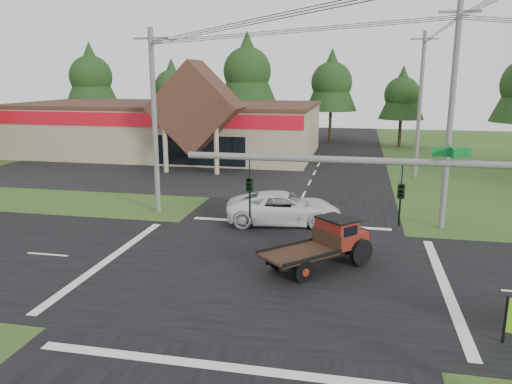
# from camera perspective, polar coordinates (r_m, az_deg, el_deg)

# --- Properties ---
(ground) EXTENTS (120.00, 120.00, 0.00)m
(ground) POSITION_cam_1_polar(r_m,az_deg,el_deg) (20.75, 1.10, -9.15)
(ground) COLOR #294619
(ground) RESTS_ON ground
(road_ns) EXTENTS (12.00, 120.00, 0.02)m
(road_ns) POSITION_cam_1_polar(r_m,az_deg,el_deg) (20.75, 1.10, -9.13)
(road_ns) COLOR black
(road_ns) RESTS_ON ground
(road_ew) EXTENTS (120.00, 12.00, 0.02)m
(road_ew) POSITION_cam_1_polar(r_m,az_deg,el_deg) (20.75, 1.10, -9.12)
(road_ew) COLOR black
(road_ew) RESTS_ON ground
(parking_apron) EXTENTS (28.00, 14.00, 0.02)m
(parking_apron) POSITION_cam_1_polar(r_m,az_deg,el_deg) (42.47, -12.86, 2.12)
(parking_apron) COLOR black
(parking_apron) RESTS_ON ground
(cvs_building) EXTENTS (30.40, 18.20, 9.19)m
(cvs_building) POSITION_cam_1_polar(r_m,az_deg,el_deg) (52.37, -9.94, 7.34)
(cvs_building) COLOR gray
(cvs_building) RESTS_ON ground
(traffic_signal_mast) EXTENTS (8.12, 0.24, 7.00)m
(traffic_signal_mast) POSITION_cam_1_polar(r_m,az_deg,el_deg) (12.11, 22.21, -4.37)
(traffic_signal_mast) COLOR #595651
(traffic_signal_mast) RESTS_ON ground
(utility_pole_nw) EXTENTS (2.00, 0.30, 10.50)m
(utility_pole_nw) POSITION_cam_1_polar(r_m,az_deg,el_deg) (29.35, -11.53, 8.01)
(utility_pole_nw) COLOR #595651
(utility_pole_nw) RESTS_ON ground
(utility_pole_ne) EXTENTS (2.00, 0.30, 11.50)m
(utility_pole_ne) POSITION_cam_1_polar(r_m,az_deg,el_deg) (27.32, 21.36, 8.08)
(utility_pole_ne) COLOR #595651
(utility_pole_ne) RESTS_ON ground
(utility_pole_n) EXTENTS (2.00, 0.30, 11.20)m
(utility_pole_n) POSITION_cam_1_polar(r_m,az_deg,el_deg) (41.18, 18.22, 9.50)
(utility_pole_n) COLOR #595651
(utility_pole_n) RESTS_ON ground
(tree_row_a) EXTENTS (6.72, 6.72, 12.12)m
(tree_row_a) POSITION_cam_1_polar(r_m,az_deg,el_deg) (67.76, -18.37, 12.61)
(tree_row_a) COLOR #332316
(tree_row_a) RESTS_ON ground
(tree_row_b) EXTENTS (5.60, 5.60, 10.10)m
(tree_row_b) POSITION_cam_1_polar(r_m,az_deg,el_deg) (65.28, -9.59, 11.91)
(tree_row_b) COLOR #332316
(tree_row_b) RESTS_ON ground
(tree_row_c) EXTENTS (7.28, 7.28, 13.13)m
(tree_row_c) POSITION_cam_1_polar(r_m,az_deg,el_deg) (61.40, -1.01, 13.90)
(tree_row_c) COLOR #332316
(tree_row_c) RESTS_ON ground
(tree_row_d) EXTENTS (6.16, 6.16, 11.11)m
(tree_row_d) POSITION_cam_1_polar(r_m,az_deg,el_deg) (60.99, 8.64, 12.50)
(tree_row_d) COLOR #332316
(tree_row_d) RESTS_ON ground
(tree_row_e) EXTENTS (5.04, 5.04, 9.09)m
(tree_row_e) POSITION_cam_1_polar(r_m,az_deg,el_deg) (59.08, 16.38, 10.81)
(tree_row_e) COLOR #332316
(tree_row_e) RESTS_ON ground
(antique_flatbed_truck) EXTENTS (4.81, 4.86, 2.07)m
(antique_flatbed_truck) POSITION_cam_1_polar(r_m,az_deg,el_deg) (20.96, 7.16, -6.00)
(antique_flatbed_truck) COLOR #621C0E
(antique_flatbed_truck) RESTS_ON ground
(white_pickup) EXTENTS (6.52, 3.72, 1.71)m
(white_pickup) POSITION_cam_1_polar(r_m,az_deg,el_deg) (27.21, 3.18, -1.83)
(white_pickup) COLOR white
(white_pickup) RESTS_ON ground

